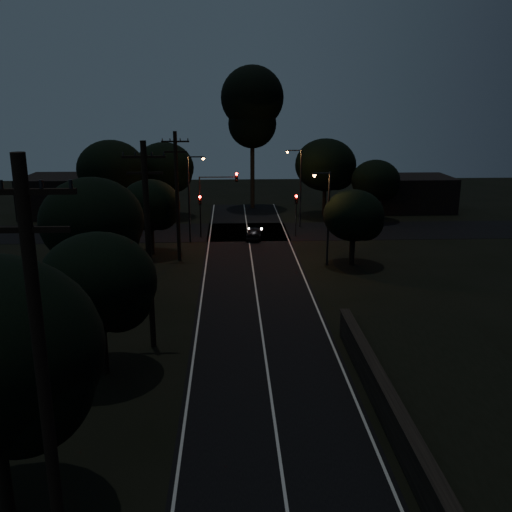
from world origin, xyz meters
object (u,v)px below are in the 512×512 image
utility_pole_near (46,407)px  signal_right (296,207)px  tall_pine (252,106)px  car (254,233)px  streetlight_b (299,183)px  signal_mast (218,192)px  streetlight_a (191,193)px  signal_left (200,208)px  utility_pole_mid (148,244)px  streetlight_c (326,212)px  utility_pole_far (177,195)px

utility_pole_near → signal_right: utility_pole_near is taller
tall_pine → car: tall_pine is taller
streetlight_b → car: bearing=-133.8°
signal_mast → streetlight_a: streetlight_a is taller
utility_pole_near → streetlight_b: bearing=76.2°
signal_left → utility_pole_mid: bearing=-93.2°
streetlight_a → utility_pole_near: bearing=-91.0°
signal_mast → signal_right: bearing=-0.0°
utility_pole_mid → signal_right: bearing=67.0°
utility_pole_near → streetlight_c: utility_pole_near is taller
signal_mast → streetlight_c: 13.28m
signal_mast → utility_pole_near: bearing=-94.2°
utility_pole_mid → car: bearing=74.8°
tall_pine → utility_pole_near: bearing=-97.0°
utility_pole_mid → car: (6.51, 24.00, -5.14)m
streetlight_a → streetlight_c: 13.72m
streetlight_c → car: 11.11m
signal_right → streetlight_b: bearing=80.0°
utility_pole_near → tall_pine: bearing=83.0°
signal_left → streetlight_c: streetlight_c is taller
tall_pine → signal_left: bearing=-110.5°
utility_pole_near → tall_pine: tall_pine is taller
signal_left → streetlight_c: (10.43, -9.99, 1.51)m
signal_right → car: (-4.09, -0.99, -2.24)m
utility_pole_mid → utility_pole_near: bearing=-90.0°
streetlight_c → car: bearing=120.6°
utility_pole_far → tall_pine: tall_pine is taller
utility_pole_mid → signal_right: size_ratio=2.68×
tall_pine → streetlight_c: 26.60m
utility_pole_mid → signal_right: utility_pole_mid is taller
utility_pole_mid → signal_right: (10.60, 24.99, -2.90)m
tall_pine → signal_right: bearing=-76.5°
tall_pine → utility_pole_far: bearing=-106.9°
streetlight_a → streetlight_b: (10.61, 6.00, 0.00)m
utility_pole_mid → streetlight_c: size_ratio=1.47×
utility_pole_far → car: (6.51, 7.00, -4.89)m
utility_pole_mid → tall_pine: 41.09m
signal_right → car: signal_right is taller
streetlight_a → utility_pole_mid: bearing=-91.7°
tall_pine → streetlight_b: size_ratio=2.09×
signal_left → streetlight_b: (9.91, 4.01, 1.80)m
utility_pole_far → signal_left: (1.40, 7.99, -2.65)m
utility_pole_near → tall_pine: (7.00, 57.00, 5.80)m
tall_pine → signal_mast: (-3.91, -15.01, -7.71)m
utility_pole_near → car: (6.51, 41.00, -5.65)m
utility_pole_mid → signal_right: 27.30m
signal_left → car: bearing=-10.9°
signal_right → signal_mast: 7.66m
signal_left → signal_right: (9.20, 0.00, 0.00)m
utility_pole_near → streetlight_a: utility_pole_near is taller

